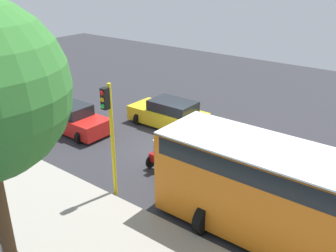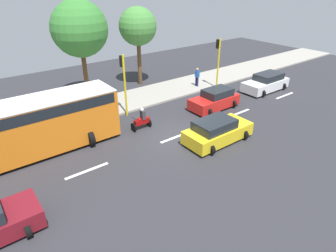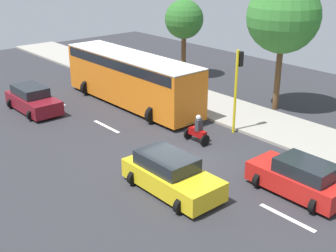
# 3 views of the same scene
# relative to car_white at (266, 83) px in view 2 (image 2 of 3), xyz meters

# --- Properties ---
(ground_plane) EXTENTS (40.00, 60.00, 0.10)m
(ground_plane) POSITION_rel_car_white_xyz_m (-1.85, 11.72, -0.76)
(ground_plane) COLOR #2D2D33
(sidewalk) EXTENTS (4.00, 60.00, 0.15)m
(sidewalk) POSITION_rel_car_white_xyz_m (5.15, 11.72, -0.64)
(sidewalk) COLOR #9E998E
(sidewalk) RESTS_ON ground
(lane_stripe_far_north) EXTENTS (0.20, 2.40, 0.01)m
(lane_stripe_far_north) POSITION_rel_car_white_xyz_m (-1.85, -0.28, -0.71)
(lane_stripe_far_north) COLOR white
(lane_stripe_far_north) RESTS_ON ground
(lane_stripe_north) EXTENTS (0.20, 2.40, 0.01)m
(lane_stripe_north) POSITION_rel_car_white_xyz_m (-1.85, 5.72, -0.71)
(lane_stripe_north) COLOR white
(lane_stripe_north) RESTS_ON ground
(lane_stripe_mid) EXTENTS (0.20, 2.40, 0.01)m
(lane_stripe_mid) POSITION_rel_car_white_xyz_m (-1.85, 11.72, -0.71)
(lane_stripe_mid) COLOR white
(lane_stripe_mid) RESTS_ON ground
(lane_stripe_south) EXTENTS (0.20, 2.40, 0.01)m
(lane_stripe_south) POSITION_rel_car_white_xyz_m (-1.85, 17.72, -0.71)
(lane_stripe_south) COLOR white
(lane_stripe_south) RESTS_ON ground
(car_white) EXTENTS (2.31, 4.51, 1.52)m
(car_white) POSITION_rel_car_white_xyz_m (0.00, 0.00, 0.00)
(car_white) COLOR white
(car_white) RESTS_ON ground
(car_red) EXTENTS (2.17, 3.97, 1.52)m
(car_red) POSITION_rel_car_white_xyz_m (-0.07, 6.49, -0.00)
(car_red) COLOR red
(car_red) RESTS_ON ground
(car_yellow_cab) EXTENTS (2.33, 4.39, 1.52)m
(car_yellow_cab) POSITION_rel_car_white_xyz_m (-3.78, 10.03, -0.00)
(car_yellow_cab) COLOR yellow
(car_yellow_cab) RESTS_ON ground
(city_bus) EXTENTS (3.20, 11.00, 3.16)m
(city_bus) POSITION_rel_car_white_xyz_m (1.58, 19.99, 1.13)
(city_bus) COLOR orange
(city_bus) RESTS_ON ground
(motorcycle) EXTENTS (0.60, 1.30, 1.53)m
(motorcycle) POSITION_rel_car_white_xyz_m (0.43, 12.83, -0.07)
(motorcycle) COLOR black
(motorcycle) RESTS_ON ground
(pedestrian_near_signal) EXTENTS (0.40, 0.24, 1.69)m
(pedestrian_near_signal) POSITION_rel_car_white_xyz_m (4.28, 4.39, 0.35)
(pedestrian_near_signal) COLOR #1E1E4C
(pedestrian_near_signal) RESTS_ON sidewalk
(traffic_light_corner) EXTENTS (0.49, 0.24, 4.50)m
(traffic_light_corner) POSITION_rel_car_white_xyz_m (2.99, 12.55, 2.22)
(traffic_light_corner) COLOR yellow
(traffic_light_corner) RESTS_ON ground
(traffic_light_midblock) EXTENTS (0.49, 0.24, 4.50)m
(traffic_light_midblock) POSITION_rel_car_white_xyz_m (2.99, 3.22, 2.22)
(traffic_light_midblock) COLOR yellow
(traffic_light_midblock) RESTS_ON ground
(street_tree_south) EXTENTS (3.33, 3.33, 6.92)m
(street_tree_south) POSITION_rel_car_white_xyz_m (8.31, 7.96, 4.50)
(street_tree_south) COLOR brown
(street_tree_south) RESTS_ON ground
(street_tree_north) EXTENTS (4.27, 4.27, 7.78)m
(street_tree_north) POSITION_rel_car_white_xyz_m (7.76, 13.44, 4.90)
(street_tree_north) COLOR brown
(street_tree_north) RESTS_ON ground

